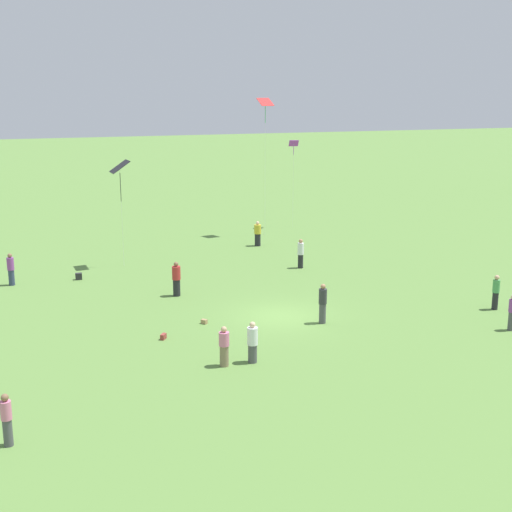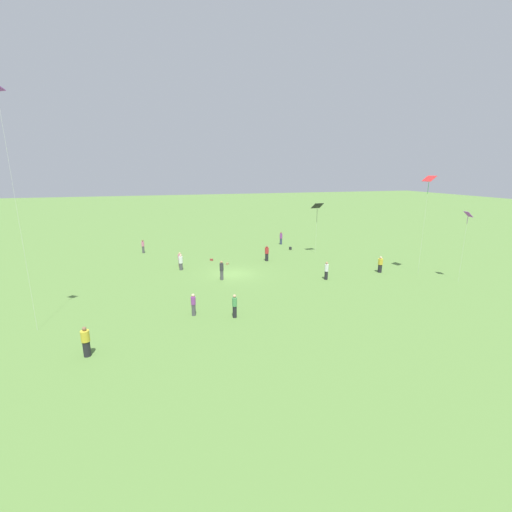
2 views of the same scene
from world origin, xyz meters
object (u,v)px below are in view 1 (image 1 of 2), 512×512
at_px(person_0, 258,234).
at_px(person_8, 512,312).
at_px(kite_1, 265,106).
at_px(picnic_bag_1, 163,337).
at_px(person_1, 176,279).
at_px(kite_2, 120,169).
at_px(person_10, 323,304).
at_px(kite_0, 294,146).
at_px(person_5, 253,343).
at_px(person_4, 496,292).
at_px(picnic_bag_0, 79,276).
at_px(person_7, 224,347).
at_px(picnic_bag_2, 204,322).
at_px(person_9, 7,420).
at_px(person_6, 11,269).
at_px(person_2, 301,254).

height_order(person_0, person_8, person_0).
distance_m(kite_1, picnic_bag_1, 24.37).
xyz_separation_m(person_0, picnic_bag_1, (16.15, -9.66, -0.72)).
height_order(person_1, person_8, person_1).
relative_size(kite_2, picnic_bag_1, 16.77).
distance_m(person_10, kite_0, 23.43).
relative_size(person_0, person_5, 1.00).
relative_size(person_10, picnic_bag_1, 4.94).
xyz_separation_m(kite_2, picnic_bag_1, (13.38, -0.13, -5.84)).
height_order(person_8, person_10, person_10).
bearing_deg(kite_0, person_4, 153.60).
relative_size(person_8, kite_1, 0.17).
xyz_separation_m(picnic_bag_0, picnic_bag_1, (11.09, 2.76, -0.07)).
bearing_deg(person_1, picnic_bag_0, -3.30).
xyz_separation_m(person_7, person_10, (-3.57, 5.75, 0.14)).
bearing_deg(picnic_bag_2, person_10, 72.88).
height_order(person_8, kite_2, kite_2).
bearing_deg(person_5, kite_1, 172.26).
distance_m(person_4, person_5, 13.81).
xyz_separation_m(person_7, person_8, (-0.01, 13.51, 0.04)).
distance_m(person_4, kite_0, 23.24).
height_order(person_9, picnic_bag_0, person_9).
bearing_deg(kite_0, person_1, 109.35).
bearing_deg(kite_0, person_6, 85.23).
bearing_deg(person_5, person_9, -53.98).
xyz_separation_m(person_6, person_9, (18.91, 0.03, -0.03)).
distance_m(person_2, person_5, 15.25).
bearing_deg(person_10, person_4, 29.94).
bearing_deg(person_7, person_4, 40.65).
height_order(picnic_bag_0, picnic_bag_2, picnic_bag_0).
distance_m(person_5, person_10, 5.80).
height_order(person_4, person_10, person_10).
height_order(kite_0, kite_1, kite_1).
xyz_separation_m(person_8, kite_2, (-17.12, -15.11, 5.11)).
height_order(person_6, kite_2, kite_2).
relative_size(person_8, person_9, 0.97).
bearing_deg(kite_1, kite_2, -116.98).
bearing_deg(person_2, person_0, 7.33).
relative_size(person_6, kite_0, 0.27).
xyz_separation_m(person_1, person_5, (9.98, 1.00, -0.07)).
bearing_deg(person_8, person_5, -88.07).
distance_m(person_5, kite_0, 28.31).
bearing_deg(person_10, person_0, 117.06).
height_order(person_4, picnic_bag_1, person_4).
bearing_deg(person_0, person_1, 22.15).
bearing_deg(picnic_bag_1, person_5, 37.87).
bearing_deg(person_10, person_5, -107.38).
bearing_deg(kite_1, picnic_bag_1, -85.83).
bearing_deg(person_1, person_10, 173.76).
relative_size(person_8, kite_2, 0.26).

